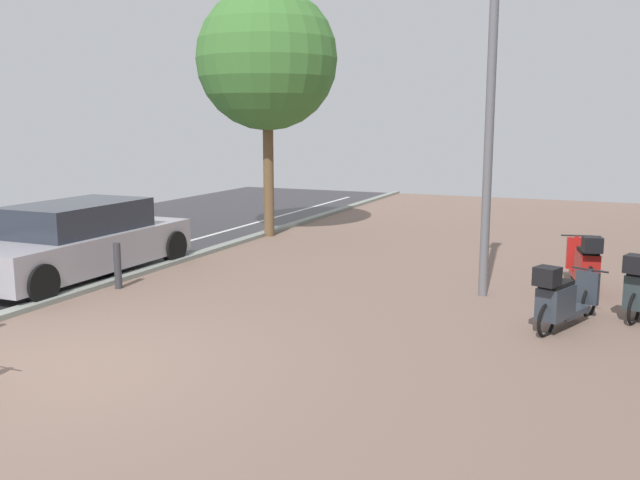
# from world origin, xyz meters

# --- Properties ---
(ground) EXTENTS (21.00, 40.00, 0.13)m
(ground) POSITION_xyz_m (1.43, 0.00, -0.02)
(ground) COLOR #2B292E
(scooter_near) EXTENTS (0.89, 1.70, 0.94)m
(scooter_near) POSITION_xyz_m (4.89, 3.81, 0.42)
(scooter_near) COLOR black
(scooter_near) RESTS_ON ground
(scooter_mid) EXTENTS (0.72, 1.77, 1.01)m
(scooter_mid) POSITION_xyz_m (5.07, 6.15, 0.45)
(scooter_mid) COLOR black
(scooter_mid) RESTS_ON ground
(parked_car_near) EXTENTS (1.87, 4.48, 1.33)m
(parked_car_near) POSITION_xyz_m (-3.32, 3.78, 0.63)
(parked_car_near) COLOR #A7A1A9
(parked_car_near) RESTS_ON ground
(lamp_post) EXTENTS (0.20, 0.52, 5.30)m
(lamp_post) POSITION_xyz_m (3.61, 5.24, 2.97)
(lamp_post) COLOR slate
(lamp_post) RESTS_ON ground
(street_tree) EXTENTS (3.31, 3.31, 5.83)m
(street_tree) POSITION_xyz_m (-2.24, 9.08, 4.17)
(street_tree) COLOR brown
(street_tree) RESTS_ON ground
(bollard_far) EXTENTS (0.12, 0.12, 0.77)m
(bollard_far) POSITION_xyz_m (-2.05, 3.30, 0.39)
(bollard_far) COLOR #38383D
(bollard_far) RESTS_ON ground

